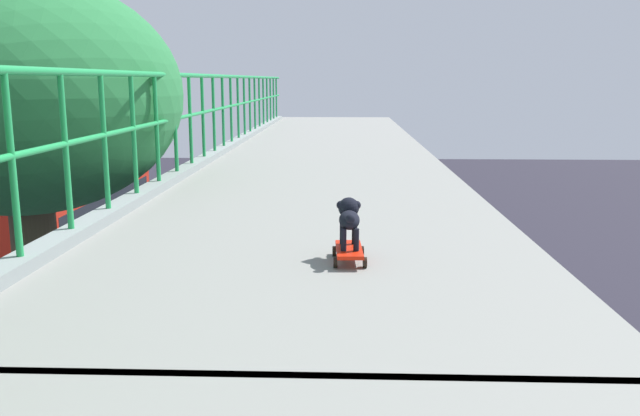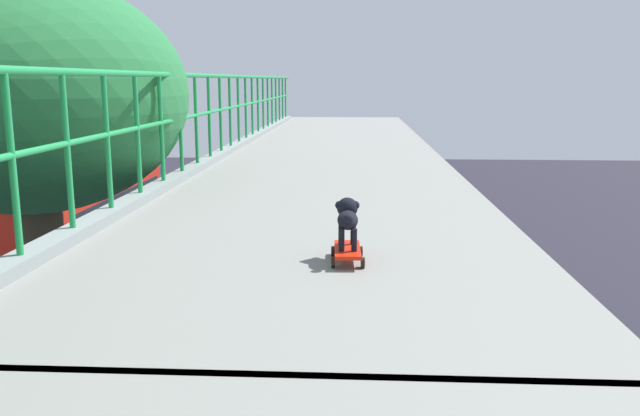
% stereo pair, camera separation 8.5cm
% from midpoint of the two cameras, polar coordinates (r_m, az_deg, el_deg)
% --- Properties ---
extents(car_silver_seventh, '(1.85, 4.57, 1.36)m').
position_cam_midpoint_polar(car_silver_seventh, '(18.41, -22.10, -10.73)').
color(car_silver_seventh, '#B1ADB4').
rests_on(car_silver_seventh, ground).
extents(city_bus, '(2.48, 10.77, 3.32)m').
position_cam_midpoint_polar(city_bus, '(28.81, -19.91, -0.33)').
color(city_bus, red).
rests_on(city_bus, ground).
extents(roadside_tree_mid, '(3.66, 3.66, 8.45)m').
position_cam_midpoint_polar(roadside_tree_mid, '(8.40, -24.67, 7.70)').
color(roadside_tree_mid, '#4D442F').
rests_on(roadside_tree_mid, ground).
extents(toy_skateboard, '(0.22, 0.43, 0.09)m').
position_cam_midpoint_polar(toy_skateboard, '(4.19, 1.97, -3.77)').
color(toy_skateboard, red).
rests_on(toy_skateboard, overpass_deck).
extents(small_dog, '(0.16, 0.35, 0.31)m').
position_cam_midpoint_polar(small_dog, '(4.19, 1.97, -0.75)').
color(small_dog, black).
rests_on(small_dog, toy_skateboard).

